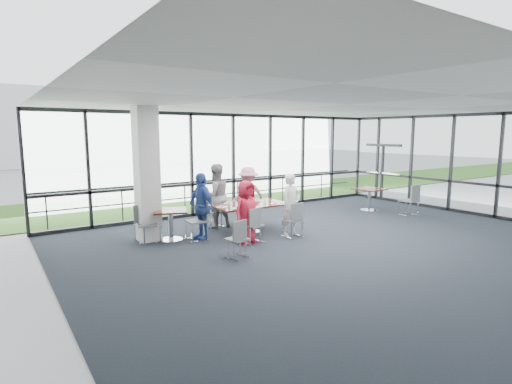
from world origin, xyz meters
TOP-DOWN VIEW (x-y plane):
  - floor at (0.00, 0.00)m, footprint 12.00×10.00m
  - ceiling at (0.00, 0.00)m, footprint 12.00×10.00m
  - wall_left at (-6.00, 0.00)m, footprint 0.10×10.00m
  - curtain_wall_back at (0.00, 5.00)m, footprint 12.00×0.10m
  - curtain_wall_right at (6.00, 0.00)m, footprint 0.10×10.00m
  - exit_door at (6.00, 3.75)m, footprint 0.12×1.60m
  - structural_column at (-3.60, 3.00)m, footprint 0.50×0.50m
  - apron at (0.00, 10.00)m, footprint 80.00×70.00m
  - grass_strip at (0.00, 8.00)m, footprint 80.00×5.00m
  - hangar_main at (4.00, 32.00)m, footprint 24.00×10.00m
  - guard_rail at (0.00, 5.60)m, footprint 12.00×0.06m
  - main_table at (-1.15, 2.29)m, footprint 1.99×1.12m
  - side_table_left at (-3.17, 2.68)m, footprint 1.00×1.00m
  - side_table_right at (3.77, 2.49)m, footprint 0.94×0.94m
  - diner_near_left at (-1.79, 1.46)m, footprint 0.81×0.62m
  - diner_near_right at (-0.49, 1.39)m, footprint 0.61×0.47m
  - diner_far_left at (-1.65, 3.20)m, footprint 0.86×0.54m
  - diner_far_right at (-0.63, 3.15)m, footprint 1.13×0.71m
  - diner_end at (-2.51, 2.34)m, footprint 0.63×1.01m
  - chair_main_nl at (-1.66, 1.39)m, footprint 0.50×0.50m
  - chair_main_nr at (-0.54, 1.26)m, footprint 0.45×0.45m
  - chair_main_fl at (-1.65, 3.30)m, footprint 0.50×0.50m
  - chair_main_fr at (-0.62, 3.19)m, footprint 0.47×0.47m
  - chair_main_end at (-2.65, 2.33)m, footprint 0.48×0.48m
  - chair_spare_la at (-2.58, 0.58)m, footprint 0.47×0.47m
  - chair_spare_lb at (-3.71, 2.79)m, footprint 0.51×0.51m
  - chair_spare_r at (4.16, 1.24)m, footprint 0.48×0.48m
  - plate_nl at (-1.75, 1.90)m, footprint 0.28×0.28m
  - plate_nr at (-0.61, 1.89)m, footprint 0.25×0.25m
  - plate_fl at (-1.61, 2.61)m, footprint 0.25×0.25m
  - plate_fr at (-0.69, 2.59)m, footprint 0.28×0.28m
  - plate_end at (-1.99, 2.27)m, footprint 0.27×0.27m
  - tumbler_a at (-1.41, 2.05)m, footprint 0.07×0.07m
  - tumbler_b at (-0.82, 2.06)m, footprint 0.07×0.07m
  - tumbler_c at (-1.13, 2.57)m, footprint 0.07×0.07m
  - tumbler_d at (-1.84, 2.16)m, footprint 0.07×0.07m
  - menu_a at (-1.26, 1.82)m, footprint 0.33×0.24m
  - menu_b at (-0.37, 2.01)m, footprint 0.29×0.21m
  - menu_c at (-0.95, 2.66)m, footprint 0.37×0.32m
  - condiment_caddy at (-1.07, 2.34)m, footprint 0.10×0.07m
  - ketchup_bottle at (-1.16, 2.28)m, footprint 0.06×0.06m
  - green_bottle at (-1.07, 2.37)m, footprint 0.05×0.05m

SIDE VIEW (x-z plane):
  - apron at x=0.00m, z-range -0.03..-0.01m
  - floor at x=0.00m, z-range -0.02..0.00m
  - grass_strip at x=0.00m, z-range 0.01..0.01m
  - chair_spare_la at x=-2.58m, z-range 0.00..0.81m
  - chair_main_nl at x=-1.66m, z-range 0.00..0.84m
  - chair_main_nr at x=-0.54m, z-range 0.00..0.86m
  - chair_spare_lb at x=-3.71m, z-range 0.00..0.86m
  - chair_main_fr at x=-0.62m, z-range 0.00..0.87m
  - chair_main_fl at x=-1.65m, z-range 0.00..0.87m
  - chair_main_end at x=-2.65m, z-range 0.00..0.94m
  - chair_spare_r at x=4.16m, z-range 0.00..0.96m
  - guard_rail at x=0.00m, z-range 0.47..0.53m
  - side_table_left at x=-3.17m, z-range 0.24..0.99m
  - main_table at x=-1.15m, z-range 0.25..1.00m
  - side_table_right at x=3.77m, z-range 0.26..1.01m
  - diner_near_left at x=-1.79m, z-range 0.00..1.49m
  - menu_a at x=-1.26m, z-range 0.75..0.75m
  - menu_b at x=-0.37m, z-range 0.75..0.75m
  - menu_c at x=-0.95m, z-range 0.75..0.75m
  - plate_nl at x=-1.75m, z-range 0.75..0.76m
  - plate_nr at x=-0.61m, z-range 0.75..0.76m
  - plate_fl at x=-1.61m, z-range 0.75..0.76m
  - plate_fr at x=-0.69m, z-range 0.75..0.76m
  - plate_end at x=-1.99m, z-range 0.75..0.76m
  - condiment_caddy at x=-1.07m, z-range 0.75..0.79m
  - diner_near_right at x=-0.49m, z-range 0.00..1.58m
  - diner_far_right at x=-0.63m, z-range 0.00..1.63m
  - tumbler_b at x=-0.82m, z-range 0.75..0.88m
  - tumbler_c at x=-1.13m, z-range 0.75..0.88m
  - diner_end at x=-2.51m, z-range 0.00..1.64m
  - tumbler_d at x=-1.84m, z-range 0.75..0.89m
  - tumbler_a at x=-1.41m, z-range 0.75..0.89m
  - ketchup_bottle at x=-1.16m, z-range 0.75..0.93m
  - green_bottle at x=-1.07m, z-range 0.75..0.95m
  - diner_far_left at x=-1.65m, z-range 0.00..1.76m
  - exit_door at x=6.00m, z-range 0.00..2.10m
  - wall_left at x=-6.00m, z-range 0.00..3.20m
  - curtain_wall_back at x=0.00m, z-range 0.00..3.20m
  - curtain_wall_right at x=6.00m, z-range 0.00..3.20m
  - structural_column at x=-3.60m, z-range 0.00..3.20m
  - hangar_main at x=4.00m, z-range 0.00..6.00m
  - ceiling at x=0.00m, z-range 3.18..3.22m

